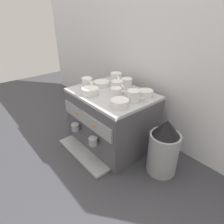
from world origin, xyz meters
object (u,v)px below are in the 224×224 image
Objects in this scene: ceramic_cup_3 at (118,87)px; ceramic_cup_5 at (117,93)px; ceramic_bowl_0 at (90,91)px; ceramic_bowl_2 at (120,103)px; ceramic_cup_0 at (134,96)px; ceramic_bowl_1 at (146,93)px; ceramic_bowl_3 at (102,84)px; ceramic_cup_1 at (87,83)px; ceramic_cup_2 at (126,83)px; coffee_grinder at (164,148)px; milk_pitcher at (77,115)px; espresso_machine at (111,119)px; ceramic_cup_4 at (116,78)px.

ceramic_cup_5 is (0.06, -0.06, -0.01)m from ceramic_cup_3.
ceramic_bowl_2 is (0.26, 0.03, -0.00)m from ceramic_bowl_0.
ceramic_bowl_1 is at bearing 92.30° from ceramic_cup_0.
ceramic_cup_5 is 0.24m from ceramic_bowl_3.
ceramic_bowl_3 is (0.02, 0.11, -0.02)m from ceramic_cup_1.
ceramic_cup_5 is (0.09, -0.16, -0.00)m from ceramic_cup_2.
coffee_grinder is at bearing 18.71° from ceramic_bowl_0.
milk_pitcher is at bearing 167.62° from ceramic_bowl_0.
ceramic_bowl_2 is at bearing -91.41° from ceramic_cup_0.
espresso_machine is 4.91× the size of ceramic_cup_1.
ceramic_bowl_0 reaches higher than ceramic_bowl_1.
ceramic_bowl_1 is 0.78× the size of ceramic_bowl_3.
coffee_grinder is (0.43, -0.09, -0.26)m from ceramic_cup_2.
ceramic_bowl_1 is 0.23m from ceramic_bowl_2.
ceramic_bowl_3 is at bearing 15.76° from milk_pitcher.
ceramic_cup_4 reaches higher than ceramic_bowl_2.
ceramic_bowl_0 reaches higher than ceramic_bowl_3.
ceramic_cup_1 is 0.26m from ceramic_cup_5.
ceramic_cup_3 is 0.33× the size of coffee_grinder.
ceramic_bowl_0 is at bearing -147.44° from ceramic_cup_5.
ceramic_cup_4 reaches higher than ceramic_bowl_0.
ceramic_bowl_1 is at bearing 159.45° from coffee_grinder.
espresso_machine is at bearing 61.64° from ceramic_bowl_0.
ceramic_cup_3 is 0.18m from ceramic_bowl_0.
ceramic_bowl_0 is at bearing -150.97° from ceramic_cup_0.
ceramic_bowl_0 is (-0.07, -0.26, -0.01)m from ceramic_cup_2.
ceramic_cup_1 is at bearing -148.75° from ceramic_bowl_1.
ceramic_bowl_1 is at bearing 17.04° from ceramic_bowl_3.
ceramic_cup_0 is 0.34m from ceramic_bowl_3.
ceramic_bowl_1 is 0.76× the size of milk_pitcher.
ceramic_cup_0 is at bearing 5.95° from milk_pitcher.
ceramic_bowl_1 is (0.10, 0.16, -0.01)m from ceramic_cup_5.
ceramic_cup_3 is (-0.17, 0.02, 0.00)m from ceramic_cup_0.
ceramic_cup_5 is 0.19m from ceramic_bowl_1.
ceramic_cup_0 is 1.17× the size of ceramic_bowl_1.
coffee_grinder is at bearing 1.14° from ceramic_bowl_3.
ceramic_cup_4 is 1.19× the size of ceramic_cup_5.
ceramic_bowl_2 is at bearing -27.17° from espresso_machine.
ceramic_cup_0 is at bearing -87.70° from ceramic_bowl_1.
ceramic_bowl_2 is 0.38m from coffee_grinder.
ceramic_bowl_0 is 0.52m from milk_pitcher.
ceramic_bowl_1 reaches higher than ceramic_bowl_3.
ceramic_cup_2 is 1.24× the size of ceramic_bowl_1.
ceramic_bowl_0 is 0.18m from ceramic_bowl_3.
ceramic_cup_2 is 0.31× the size of coffee_grinder.
ceramic_bowl_3 is (-0.08, 0.16, -0.01)m from ceramic_bowl_0.
ceramic_bowl_0 is (-0.26, -0.14, -0.01)m from ceramic_cup_0.
ceramic_bowl_3 is 0.46m from milk_pitcher.
ceramic_cup_0 is 0.12m from ceramic_bowl_1.
ceramic_cup_1 is 0.36m from ceramic_bowl_2.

